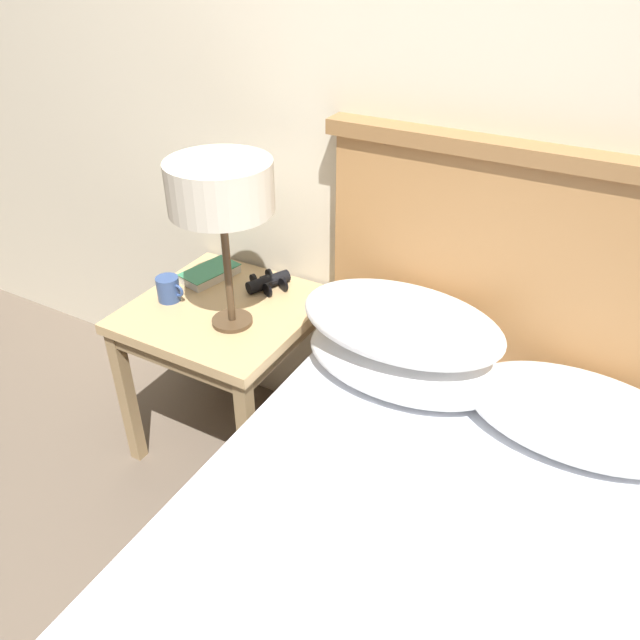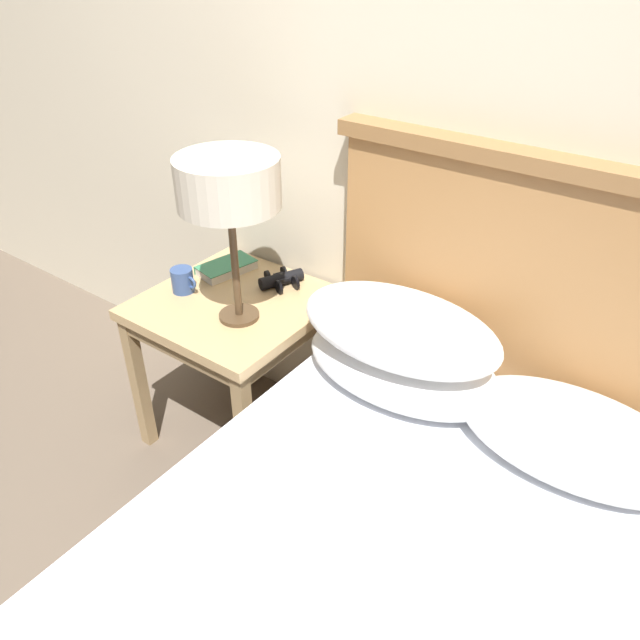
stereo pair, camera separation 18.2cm
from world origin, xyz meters
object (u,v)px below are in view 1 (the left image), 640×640
at_px(bed, 399,601).
at_px(table_lamp, 220,190).
at_px(coffee_mug, 169,289).
at_px(book_on_nightstand, 209,273).
at_px(binoculars_pair, 268,282).
at_px(nightstand, 225,326).

height_order(bed, table_lamp, bed).
xyz_separation_m(bed, coffee_mug, (-1.06, 0.47, 0.32)).
height_order(table_lamp, book_on_nightstand, table_lamp).
relative_size(table_lamp, binoculars_pair, 3.27).
bearing_deg(bed, binoculars_pair, 139.22).
xyz_separation_m(book_on_nightstand, coffee_mug, (-0.02, -0.19, 0.03)).
distance_m(book_on_nightstand, coffee_mug, 0.19).
xyz_separation_m(bed, book_on_nightstand, (-1.04, 0.66, 0.30)).
height_order(book_on_nightstand, coffee_mug, coffee_mug).
bearing_deg(table_lamp, bed, -29.99).
xyz_separation_m(nightstand, coffee_mug, (-0.18, -0.05, 0.12)).
distance_m(bed, binoculars_pair, 1.12).
xyz_separation_m(nightstand, bed, (0.88, -0.52, -0.20)).
bearing_deg(coffee_mug, book_on_nightstand, 83.97).
bearing_deg(book_on_nightstand, bed, -32.42).
bearing_deg(bed, book_on_nightstand, 147.58).
distance_m(table_lamp, coffee_mug, 0.48).
relative_size(book_on_nightstand, binoculars_pair, 1.38).
bearing_deg(book_on_nightstand, nightstand, -40.54).
height_order(bed, coffee_mug, bed).
bearing_deg(binoculars_pair, bed, -40.78).
bearing_deg(coffee_mug, nightstand, 16.78).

